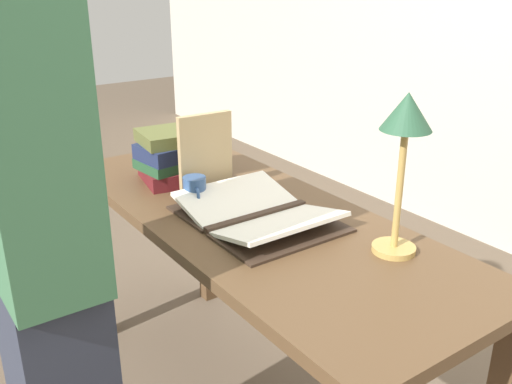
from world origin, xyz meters
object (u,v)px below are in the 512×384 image
(book_stack_tall, at_px, (179,155))
(coffee_mug, at_px, (195,191))
(open_book, at_px, (257,214))
(reading_lamp, at_px, (405,133))
(person_reader, at_px, (43,267))
(book_standing_upright, at_px, (206,155))

(book_stack_tall, distance_m, coffee_mug, 0.25)
(book_stack_tall, bearing_deg, coffee_mug, -17.08)
(open_book, distance_m, coffee_mug, 0.23)
(reading_lamp, distance_m, person_reader, 0.89)
(open_book, bearing_deg, reading_lamp, 25.43)
(open_book, distance_m, book_standing_upright, 0.29)
(open_book, bearing_deg, person_reader, -84.58)
(open_book, distance_m, person_reader, 0.63)
(person_reader, bearing_deg, open_book, -84.56)
(open_book, xyz_separation_m, book_standing_upright, (-0.27, -0.01, 0.11))
(book_stack_tall, xyz_separation_m, book_standing_upright, (0.17, 0.01, 0.05))
(coffee_mug, bearing_deg, book_standing_upright, 128.24)
(reading_lamp, xyz_separation_m, coffee_mug, (-0.58, -0.27, -0.27))
(book_stack_tall, distance_m, book_standing_upright, 0.18)
(open_book, bearing_deg, coffee_mug, -156.49)
(open_book, xyz_separation_m, book_stack_tall, (-0.44, -0.02, 0.07))
(open_book, height_order, book_stack_tall, book_stack_tall)
(book_stack_tall, relative_size, coffee_mug, 2.92)
(open_book, relative_size, person_reader, 0.28)
(coffee_mug, bearing_deg, reading_lamp, 24.76)
(book_stack_tall, height_order, person_reader, person_reader)
(reading_lamp, xyz_separation_m, person_reader, (-0.31, -0.80, -0.25))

